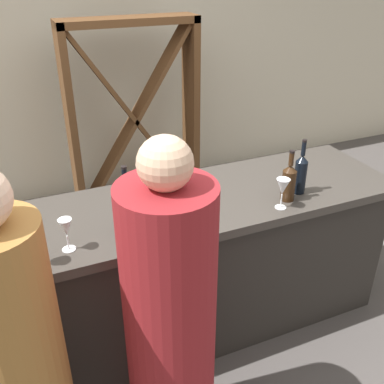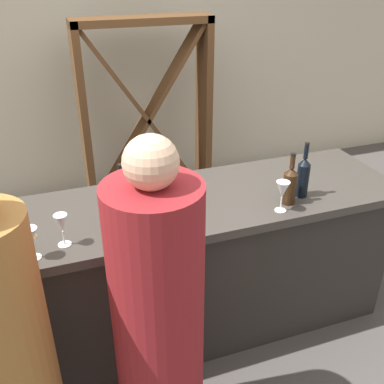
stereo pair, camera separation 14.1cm
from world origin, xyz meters
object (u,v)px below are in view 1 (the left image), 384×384
object	(u,v)px
wine_bottle_second_left_amber_brown	(289,182)
wine_glass_near_left	(283,188)
wine_glass_near_center	(35,243)
person_center_guest	(170,327)
wine_rack	(134,120)
wine_glass_far_left	(161,188)
wine_bottle_leftmost_near_black	(127,207)
person_left_guest	(20,367)
wine_glass_near_right	(66,229)
wine_bottle_center_near_black	(301,173)

from	to	relation	value
wine_bottle_second_left_amber_brown	wine_glass_near_left	distance (m)	0.10
wine_glass_near_center	person_center_guest	world-z (taller)	person_center_guest
wine_rack	wine_glass_far_left	bearing A→B (deg)	-101.48
wine_bottle_leftmost_near_black	wine_glass_near_left	xyz separation A→B (m)	(0.80, -0.11, -0.01)
person_left_guest	wine_bottle_leftmost_near_black	bearing A→B (deg)	-72.79
wine_glass_near_right	person_left_guest	world-z (taller)	person_left_guest
wine_bottle_center_near_black	wine_rack	bearing A→B (deg)	103.37
person_center_guest	wine_bottle_second_left_amber_brown	bearing A→B (deg)	-67.43
wine_rack	wine_glass_far_left	size ratio (longest dim) A/B	12.51
wine_bottle_leftmost_near_black	wine_glass_near_left	size ratio (longest dim) A/B	2.01
wine_rack	wine_bottle_leftmost_near_black	bearing A→B (deg)	-107.42
wine_rack	wine_glass_far_left	distance (m)	1.66
wine_bottle_center_near_black	person_center_guest	size ratio (longest dim) A/B	0.20
wine_glass_near_left	person_center_guest	distance (m)	0.93
wine_glass_far_left	person_left_guest	bearing A→B (deg)	-141.36
wine_bottle_second_left_amber_brown	wine_glass_near_left	size ratio (longest dim) A/B	1.72
person_center_guest	person_left_guest	bearing A→B (deg)	82.02
wine_bottle_center_near_black	wine_glass_near_center	distance (m)	1.43
wine_bottle_second_left_amber_brown	wine_glass_near_right	world-z (taller)	wine_bottle_second_left_amber_brown
wine_glass_far_left	person_left_guest	distance (m)	1.08
wine_glass_near_center	wine_glass_near_right	world-z (taller)	wine_glass_near_right
wine_bottle_center_near_black	wine_glass_far_left	xyz separation A→B (m)	(-0.76, 0.19, -0.02)
wine_bottle_leftmost_near_black	wine_glass_far_left	size ratio (longest dim) A/B	2.54
wine_bottle_center_near_black	person_left_guest	distance (m)	1.67
wine_bottle_second_left_amber_brown	person_center_guest	distance (m)	1.02
wine_bottle_leftmost_near_black	person_left_guest	size ratio (longest dim) A/B	0.22
wine_glass_near_center	wine_glass_near_right	distance (m)	0.15
wine_glass_near_left	wine_glass_far_left	size ratio (longest dim) A/B	1.26
wine_glass_far_left	person_center_guest	bearing A→B (deg)	-107.43
wine_glass_near_right	wine_glass_far_left	bearing A→B (deg)	23.82
wine_rack	wine_bottle_leftmost_near_black	xyz separation A→B (m)	(-0.56, -1.80, 0.21)
wine_bottle_second_left_amber_brown	wine_bottle_center_near_black	bearing A→B (deg)	23.43
wine_glass_near_right	person_left_guest	bearing A→B (deg)	-124.01
wine_glass_near_center	wine_bottle_leftmost_near_black	bearing A→B (deg)	14.71
wine_glass_near_center	person_center_guest	size ratio (longest dim) A/B	0.10
wine_glass_near_right	wine_glass_far_left	xyz separation A→B (m)	(0.53, 0.24, -0.02)
wine_bottle_leftmost_near_black	wine_bottle_second_left_amber_brown	size ratio (longest dim) A/B	1.17
wine_bottle_center_near_black	person_left_guest	size ratio (longest dim) A/B	0.20
wine_rack	wine_glass_far_left	world-z (taller)	wine_rack
wine_rack	wine_bottle_center_near_black	distance (m)	1.87
wine_glass_near_right	wine_glass_near_center	bearing A→B (deg)	-156.42
wine_rack	wine_glass_near_center	size ratio (longest dim) A/B	10.82
wine_bottle_second_left_amber_brown	wine_glass_far_left	bearing A→B (deg)	160.16
wine_glass_far_left	wine_bottle_leftmost_near_black	bearing A→B (deg)	-142.47
wine_bottle_leftmost_near_black	wine_glass_near_right	bearing A→B (deg)	-169.68
wine_bottle_center_near_black	wine_glass_near_center	xyz separation A→B (m)	(-1.43, -0.11, -0.01)
wine_bottle_second_left_amber_brown	wine_glass_far_left	size ratio (longest dim) A/B	2.17
wine_rack	wine_bottle_leftmost_near_black	size ratio (longest dim) A/B	4.93
wine_glass_near_right	wine_rack	bearing A→B (deg)	65.05
wine_rack	person_center_guest	size ratio (longest dim) A/B	1.06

